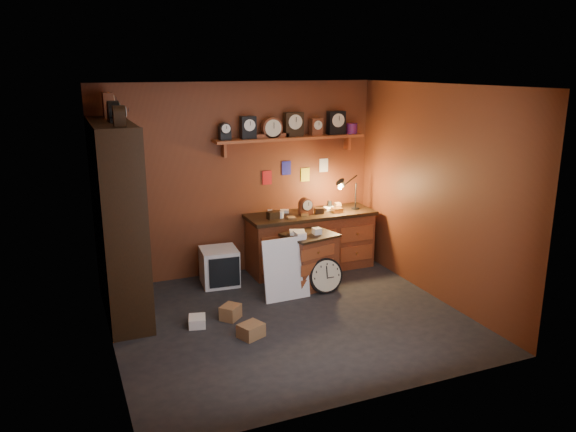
# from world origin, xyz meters

# --- Properties ---
(floor) EXTENTS (4.00, 4.00, 0.00)m
(floor) POSITION_xyz_m (0.00, 0.00, 0.00)
(floor) COLOR black
(floor) RESTS_ON ground
(room_shell) EXTENTS (4.02, 3.62, 2.71)m
(room_shell) POSITION_xyz_m (0.04, 0.11, 1.72)
(room_shell) COLOR brown
(room_shell) RESTS_ON ground
(shelving_unit) EXTENTS (0.47, 1.60, 2.58)m
(shelving_unit) POSITION_xyz_m (-1.79, 0.98, 1.25)
(shelving_unit) COLOR black
(shelving_unit) RESTS_ON ground
(workbench) EXTENTS (1.88, 0.66, 1.36)m
(workbench) POSITION_xyz_m (0.95, 1.47, 0.47)
(workbench) COLOR brown
(workbench) RESTS_ON ground
(low_cabinet) EXTENTS (0.76, 0.68, 0.83)m
(low_cabinet) POSITION_xyz_m (0.66, 0.86, 0.40)
(low_cabinet) COLOR brown
(low_cabinet) RESTS_ON ground
(big_round_clock) EXTENTS (0.47, 0.16, 0.47)m
(big_round_clock) POSITION_xyz_m (0.76, 0.58, 0.23)
(big_round_clock) COLOR black
(big_round_clock) RESTS_ON ground
(white_panel) EXTENTS (0.62, 0.18, 0.81)m
(white_panel) POSITION_xyz_m (0.20, 0.59, 0.00)
(white_panel) COLOR silver
(white_panel) RESTS_ON ground
(mini_fridge) EXTENTS (0.52, 0.54, 0.50)m
(mini_fridge) POSITION_xyz_m (-0.46, 1.39, 0.25)
(mini_fridge) COLOR silver
(mini_fridge) RESTS_ON ground
(floor_box_a) EXTENTS (0.32, 0.30, 0.16)m
(floor_box_a) POSITION_xyz_m (-0.57, -0.25, 0.08)
(floor_box_a) COLOR brown
(floor_box_a) RESTS_ON ground
(floor_box_b) EXTENTS (0.24, 0.27, 0.11)m
(floor_box_b) POSITION_xyz_m (-1.05, 0.24, 0.06)
(floor_box_b) COLOR white
(floor_box_b) RESTS_ON ground
(floor_box_c) EXTENTS (0.29, 0.29, 0.17)m
(floor_box_c) POSITION_xyz_m (-0.64, 0.28, 0.08)
(floor_box_c) COLOR brown
(floor_box_c) RESTS_ON ground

